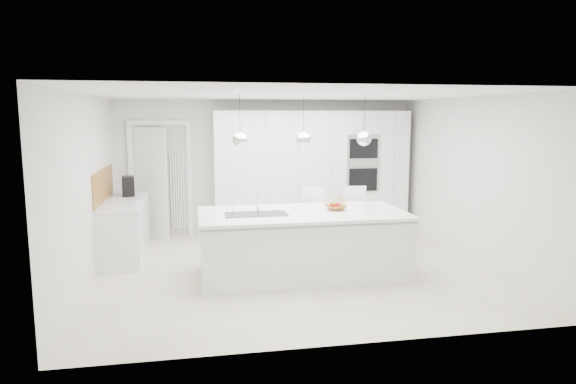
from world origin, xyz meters
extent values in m
plane|color=beige|center=(0.00, 0.00, 0.00)|extent=(5.50, 5.50, 0.00)
plane|color=silver|center=(0.00, 2.50, 1.25)|extent=(5.50, 0.00, 5.50)
plane|color=silver|center=(-2.75, 0.00, 1.25)|extent=(0.00, 5.00, 5.00)
plane|color=white|center=(0.00, 0.00, 2.50)|extent=(5.50, 5.50, 0.00)
cube|color=white|center=(0.80, 2.20, 1.15)|extent=(3.60, 0.60, 2.30)
cube|color=white|center=(-2.20, 2.42, 1.00)|extent=(0.76, 0.38, 2.00)
cube|color=white|center=(-2.45, 1.20, 0.43)|extent=(0.60, 1.80, 0.86)
cube|color=white|center=(-2.45, 1.20, 0.88)|extent=(0.62, 1.82, 0.04)
cube|color=#A0692E|center=(-2.74, 1.20, 1.15)|extent=(0.02, 1.80, 0.50)
cube|color=white|center=(0.10, -0.30, 0.43)|extent=(2.80, 1.20, 0.86)
cube|color=white|center=(0.10, -0.25, 0.88)|extent=(2.84, 1.40, 0.04)
cylinder|color=white|center=(-0.50, -0.10, 1.05)|extent=(0.02, 0.02, 0.30)
sphere|color=white|center=(-0.75, -0.30, 1.90)|extent=(0.20, 0.20, 0.20)
sphere|color=white|center=(0.10, -0.30, 1.90)|extent=(0.20, 0.20, 0.20)
sphere|color=white|center=(0.95, -0.30, 1.90)|extent=(0.20, 0.20, 0.20)
imported|color=#A0692E|center=(0.59, -0.18, 0.94)|extent=(0.33, 0.33, 0.07)
cube|color=black|center=(-2.43, 1.68, 1.06)|extent=(0.23, 0.33, 0.33)
sphere|color=#B9150E|center=(0.61, -0.21, 0.97)|extent=(0.08, 0.08, 0.08)
sphere|color=#B9150E|center=(0.55, -0.18, 0.97)|extent=(0.08, 0.08, 0.08)
sphere|color=#B9150E|center=(0.64, -0.14, 0.97)|extent=(0.07, 0.07, 0.07)
torus|color=gold|center=(0.61, -0.19, 1.02)|extent=(0.25, 0.18, 0.22)
camera|label=1|loc=(-1.37, -7.04, 2.21)|focal=32.00mm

